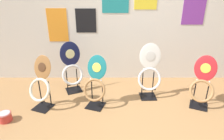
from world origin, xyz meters
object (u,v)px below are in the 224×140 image
object	(u,v)px
toilet_seat_display_white_plain	(150,74)
toilet_seat_display_teal_sax	(96,85)
toilet_seat_display_navy_moon	(73,70)
toilet_seat_display_crimson_swirl	(203,85)
toilet_seat_display_woodgrain	(41,85)
paint_can	(6,116)

from	to	relation	value
toilet_seat_display_white_plain	toilet_seat_display_teal_sax	bearing A→B (deg)	-163.01
toilet_seat_display_navy_moon	toilet_seat_display_crimson_swirl	xyz separation A→B (m)	(2.22, -0.51, -0.05)
toilet_seat_display_white_plain	toilet_seat_display_woodgrain	world-z (taller)	toilet_seat_display_white_plain
toilet_seat_display_teal_sax	paint_can	world-z (taller)	toilet_seat_display_teal_sax
toilet_seat_display_white_plain	toilet_seat_display_navy_moon	bearing A→B (deg)	170.36
toilet_seat_display_navy_moon	toilet_seat_display_crimson_swirl	distance (m)	2.28
toilet_seat_display_teal_sax	toilet_seat_display_woodgrain	xyz separation A→B (m)	(-0.87, -0.05, 0.02)
toilet_seat_display_crimson_swirl	paint_can	bearing A→B (deg)	-172.10
toilet_seat_display_navy_moon	paint_can	xyz separation A→B (m)	(-0.86, -0.94, -0.36)
toilet_seat_display_teal_sax	toilet_seat_display_crimson_swirl	distance (m)	1.75
toilet_seat_display_crimson_swirl	toilet_seat_display_woodgrain	bearing A→B (deg)	-178.78
toilet_seat_display_navy_moon	toilet_seat_display_woodgrain	distance (m)	0.69
paint_can	toilet_seat_display_teal_sax	bearing A→B (deg)	17.44
toilet_seat_display_white_plain	toilet_seat_display_woodgrain	distance (m)	1.82
toilet_seat_display_woodgrain	toilet_seat_display_crimson_swirl	size ratio (longest dim) A/B	1.04
toilet_seat_display_white_plain	paint_can	distance (m)	2.39
toilet_seat_display_teal_sax	paint_can	distance (m)	1.43
toilet_seat_display_teal_sax	toilet_seat_display_navy_moon	xyz separation A→B (m)	(-0.47, 0.52, 0.04)
toilet_seat_display_white_plain	toilet_seat_display_navy_moon	xyz separation A→B (m)	(-1.39, 0.24, -0.03)
paint_can	toilet_seat_display_woodgrain	bearing A→B (deg)	38.68
toilet_seat_display_teal_sax	paint_can	bearing A→B (deg)	-162.56
toilet_seat_display_teal_sax	toilet_seat_display_navy_moon	world-z (taller)	toilet_seat_display_navy_moon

